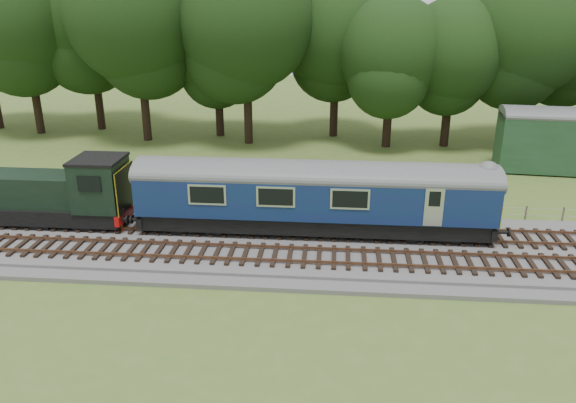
{
  "coord_description": "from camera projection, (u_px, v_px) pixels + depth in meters",
  "views": [
    {
      "loc": [
        1.32,
        -25.44,
        12.25
      ],
      "look_at": [
        -1.02,
        1.4,
        2.0
      ],
      "focal_mm": 35.0,
      "sensor_mm": 36.0,
      "label": 1
    }
  ],
  "objects": [
    {
      "name": "ballast",
      "position": [
        306.0,
        246.0,
        28.09
      ],
      "size": [
        70.0,
        7.0,
        0.35
      ],
      "primitive_type": "cube",
      "color": "#4C4C4F",
      "rests_on": "ground"
    },
    {
      "name": "dmu_railcar",
      "position": [
        314.0,
        191.0,
        28.51
      ],
      "size": [
        18.05,
        2.86,
        3.88
      ],
      "color": "black",
      "rests_on": "ground"
    },
    {
      "name": "ground",
      "position": [
        306.0,
        249.0,
        28.15
      ],
      "size": [
        120.0,
        120.0,
        0.0
      ],
      "primitive_type": "plane",
      "color": "#486C27",
      "rests_on": "ground"
    },
    {
      "name": "track_north",
      "position": [
        307.0,
        230.0,
        29.31
      ],
      "size": [
        67.2,
        2.4,
        0.21
      ],
      "color": "black",
      "rests_on": "ballast"
    },
    {
      "name": "worker",
      "position": [
        118.0,
        215.0,
        29.05
      ],
      "size": [
        0.8,
        0.7,
        1.85
      ],
      "primitive_type": "imported",
      "rotation": [
        0.0,
        0.0,
        0.46
      ],
      "color": "#E4400C",
      "rests_on": "ballast"
    },
    {
      "name": "shunter_loco",
      "position": [
        53.0,
        195.0,
        29.86
      ],
      "size": [
        8.91,
        2.6,
        3.38
      ],
      "color": "black",
      "rests_on": "ground"
    },
    {
      "name": "track_south",
      "position": [
        304.0,
        256.0,
        26.52
      ],
      "size": [
        67.2,
        2.4,
        0.21
      ],
      "color": "black",
      "rests_on": "ballast"
    },
    {
      "name": "fence",
      "position": [
        310.0,
        215.0,
        32.34
      ],
      "size": [
        64.0,
        0.12,
        1.0
      ],
      "primitive_type": null,
      "color": "#6B6054",
      "rests_on": "ground"
    },
    {
      "name": "tree_line",
      "position": [
        320.0,
        139.0,
        48.64
      ],
      "size": [
        70.0,
        8.0,
        18.0
      ],
      "primitive_type": null,
      "color": "black",
      "rests_on": "ground"
    }
  ]
}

